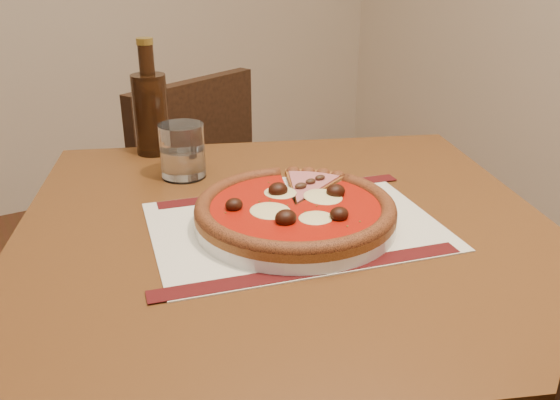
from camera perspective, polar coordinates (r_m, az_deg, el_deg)
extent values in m
cube|color=brown|center=(0.90, 0.65, -3.35)|extent=(1.05, 1.05, 0.04)
cylinder|color=brown|center=(1.41, -16.23, -11.42)|extent=(0.05, 0.05, 0.71)
cylinder|color=brown|center=(1.46, 12.32, -9.41)|extent=(0.05, 0.05, 0.71)
cube|color=black|center=(1.73, -11.78, -2.15)|extent=(0.51, 0.51, 0.04)
cylinder|color=black|center=(2.04, -10.80, -4.62)|extent=(0.03, 0.03, 0.38)
cylinder|color=black|center=(1.87, -18.61, -8.29)|extent=(0.03, 0.03, 0.38)
cylinder|color=black|center=(1.82, -3.69, -7.80)|extent=(0.03, 0.03, 0.38)
cylinder|color=black|center=(1.63, -11.79, -12.48)|extent=(0.03, 0.03, 0.38)
cube|color=black|center=(1.52, -8.09, 3.67)|extent=(0.38, 0.17, 0.41)
cube|color=beige|center=(0.88, 1.46, -2.50)|extent=(0.48, 0.39, 0.00)
cylinder|color=white|center=(0.88, 1.46, -1.91)|extent=(0.30, 0.30, 0.02)
cylinder|color=#9C5A25|center=(0.87, 1.47, -1.02)|extent=(0.30, 0.30, 0.01)
torus|color=#944520|center=(0.87, 1.48, -0.66)|extent=(0.30, 0.30, 0.02)
cylinder|color=#AB1508|center=(0.87, 1.48, -0.60)|extent=(0.25, 0.25, 0.00)
ellipsoid|color=beige|center=(0.91, 0.10, 0.83)|extent=(0.05, 0.04, 0.01)
ellipsoid|color=beige|center=(0.83, -3.30, -1.39)|extent=(0.05, 0.04, 0.01)
ellipsoid|color=beige|center=(0.83, 3.41, -1.50)|extent=(0.05, 0.04, 0.01)
ellipsoid|color=beige|center=(0.91, 5.44, 0.88)|extent=(0.05, 0.04, 0.01)
ellipsoid|color=black|center=(0.91, -0.46, 1.74)|extent=(0.03, 0.03, 0.02)
ellipsoid|color=black|center=(0.85, -4.50, 0.15)|extent=(0.03, 0.03, 0.02)
ellipsoid|color=black|center=(0.81, 0.53, -1.15)|extent=(0.03, 0.03, 0.02)
ellipsoid|color=black|center=(0.82, 6.66, -1.01)|extent=(0.03, 0.03, 0.02)
ellipsoid|color=black|center=(0.89, 4.72, 1.25)|extent=(0.03, 0.03, 0.02)
ellipsoid|color=#3C2216|center=(0.92, 2.89, 1.21)|extent=(0.02, 0.02, 0.01)
ellipsoid|color=#3C2216|center=(0.96, 2.87, 2.15)|extent=(0.02, 0.02, 0.01)
ellipsoid|color=#3C2216|center=(0.92, 1.82, 1.31)|extent=(0.02, 0.02, 0.01)
cylinder|color=white|center=(1.07, -9.37, 4.68)|extent=(0.09, 0.09, 0.10)
cylinder|color=#341C0D|center=(1.20, -12.30, 8.03)|extent=(0.07, 0.07, 0.16)
cylinder|color=#341C0D|center=(1.18, -12.73, 12.82)|extent=(0.03, 0.03, 0.07)
cylinder|color=#A38936|center=(1.17, -12.91, 14.68)|extent=(0.03, 0.03, 0.01)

